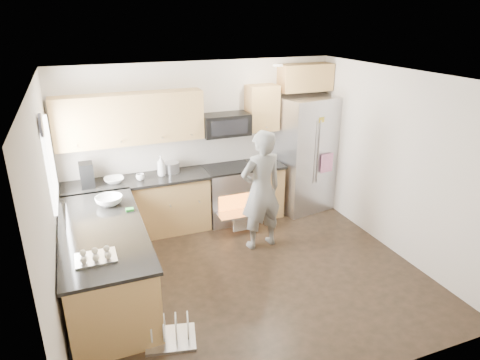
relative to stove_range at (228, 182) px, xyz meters
name	(u,v)px	position (x,y,z in m)	size (l,w,h in m)	color
ground	(247,275)	(-0.35, -1.69, -0.68)	(4.50, 4.50, 0.00)	black
room_shell	(245,156)	(-0.39, -1.68, 1.00)	(4.54, 4.04, 2.62)	beige
back_cabinet_run	(171,171)	(-0.94, 0.05, 0.29)	(4.45, 0.64, 2.50)	#B27D47
peninsula	(106,262)	(-2.10, -1.44, -0.21)	(0.96, 2.36, 1.03)	#B27D47
stove_range	(228,182)	(0.00, 0.00, 0.00)	(0.76, 0.97, 1.79)	#B7B7BC
refrigerator	(305,154)	(1.42, 0.01, 0.32)	(1.09, 0.91, 1.99)	#B7B7BC
person	(261,190)	(0.14, -1.01, 0.22)	(0.65, 0.43, 1.79)	gray
dish_rack	(171,334)	(-1.58, -2.52, -0.59)	(0.60, 0.52, 0.32)	#B7B7BC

